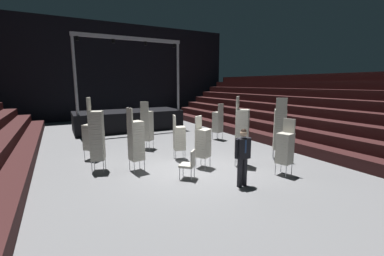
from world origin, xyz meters
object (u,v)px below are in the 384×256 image
at_px(chair_stack_aisle_right, 147,125).
at_px(man_with_tie, 243,154).
at_px(chair_stack_mid_centre, 136,140).
at_px(chair_stack_rear_left, 285,147).
at_px(chair_stack_rear_right, 242,132).
at_px(chair_stack_mid_left, 218,122).
at_px(stage_riser, 128,119).
at_px(chair_stack_front_left, 91,136).
at_px(loose_chair_near_man, 189,163).
at_px(chair_stack_aisle_left, 203,142).
at_px(chair_stack_mid_right, 97,135).
at_px(chair_stack_rear_centre, 280,129).
at_px(chair_stack_front_right, 179,137).

bearing_deg(chair_stack_aisle_right, man_with_tie, -30.44).
height_order(man_with_tie, chair_stack_mid_centre, chair_stack_mid_centre).
height_order(chair_stack_rear_left, chair_stack_rear_right, chair_stack_rear_right).
distance_m(chair_stack_mid_left, chair_stack_rear_left, 5.71).
bearing_deg(stage_riser, chair_stack_mid_centre, -102.25).
bearing_deg(chair_stack_front_left, loose_chair_near_man, -102.64).
bearing_deg(chair_stack_aisle_left, stage_riser, -118.31).
bearing_deg(chair_stack_mid_left, chair_stack_mid_right, -177.31).
relative_size(man_with_tie, chair_stack_rear_right, 0.68).
distance_m(chair_stack_front_left, loose_chair_near_man, 4.51).
bearing_deg(loose_chair_near_man, chair_stack_rear_centre, -43.45).
bearing_deg(chair_stack_mid_centre, man_with_tie, 31.22).
distance_m(chair_stack_mid_centre, loose_chair_near_man, 2.07).
distance_m(chair_stack_front_right, chair_stack_aisle_right, 2.31).
xyz_separation_m(stage_riser, chair_stack_rear_left, (2.43, -10.94, 0.24)).
relative_size(chair_stack_rear_centre, loose_chair_near_man, 2.62).
relative_size(chair_stack_front_right, chair_stack_mid_left, 0.91).
xyz_separation_m(chair_stack_front_right, chair_stack_aisle_right, (-0.59, 2.22, 0.21)).
bearing_deg(chair_stack_aisle_left, chair_stack_aisle_right, -106.49).
height_order(chair_stack_mid_right, chair_stack_aisle_right, chair_stack_mid_right).
distance_m(chair_stack_front_right, chair_stack_mid_right, 3.10).
relative_size(man_with_tie, chair_stack_mid_centre, 0.78).
relative_size(chair_stack_rear_right, chair_stack_aisle_left, 1.36).
height_order(chair_stack_front_right, chair_stack_mid_centre, chair_stack_mid_centre).
xyz_separation_m(chair_stack_front_right, chair_stack_rear_centre, (3.55, -1.84, 0.34)).
bearing_deg(chair_stack_mid_centre, chair_stack_rear_left, 48.37).
relative_size(chair_stack_mid_right, chair_stack_aisle_left, 1.36).
xyz_separation_m(chair_stack_mid_right, loose_chair_near_man, (2.45, -2.16, -0.75)).
bearing_deg(chair_stack_aisle_right, chair_stack_mid_centre, -66.52).
bearing_deg(chair_stack_mid_right, stage_riser, 177.62).
relative_size(chair_stack_front_right, chair_stack_aisle_left, 0.95).
xyz_separation_m(chair_stack_rear_left, loose_chair_near_man, (-2.96, 1.15, -0.41)).
relative_size(chair_stack_front_left, chair_stack_aisle_right, 0.85).
xyz_separation_m(man_with_tie, chair_stack_aisle_right, (-1.08, 5.57, 0.12)).
height_order(chair_stack_front_right, chair_stack_aisle_left, chair_stack_aisle_left).
distance_m(chair_stack_front_right, chair_stack_mid_centre, 1.99).
distance_m(chair_stack_rear_left, chair_stack_rear_centre, 1.88).
distance_m(chair_stack_front_left, chair_stack_rear_right, 5.92).
bearing_deg(chair_stack_mid_left, man_with_tie, -133.93).
relative_size(man_with_tie, chair_stack_mid_left, 0.89).
height_order(man_with_tie, chair_stack_rear_centre, chair_stack_rear_centre).
relative_size(chair_stack_front_right, chair_stack_rear_centre, 0.73).
xyz_separation_m(man_with_tie, chair_stack_aisle_left, (-0.16, 2.03, -0.04)).
bearing_deg(chair_stack_mid_right, chair_stack_rear_centre, 92.84).
height_order(stage_riser, chair_stack_front_right, stage_riser).
height_order(man_with_tie, chair_stack_mid_right, chair_stack_mid_right).
relative_size(chair_stack_mid_centre, chair_stack_rear_left, 1.18).
relative_size(chair_stack_mid_left, chair_stack_mid_right, 0.77).
bearing_deg(chair_stack_front_left, chair_stack_rear_right, -81.90).
xyz_separation_m(stage_riser, chair_stack_aisle_right, (-0.49, -5.48, 0.41)).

